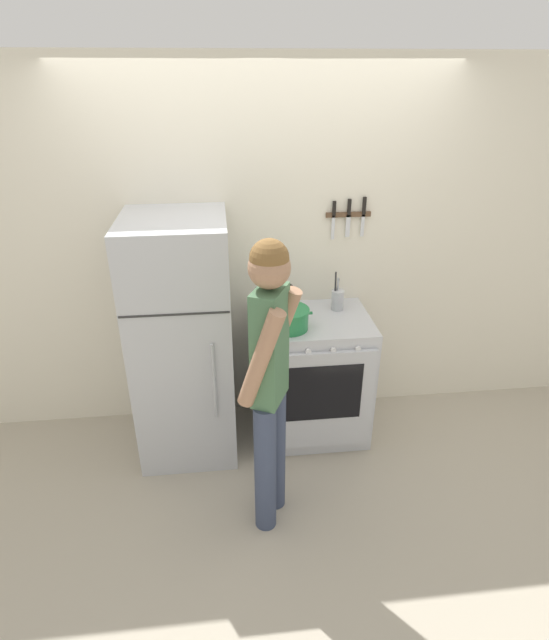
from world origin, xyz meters
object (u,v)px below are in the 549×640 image
at_px(tea_kettle, 286,304).
at_px(utensil_jar, 337,299).
at_px(stove_range, 311,377).
at_px(dutch_oven_pot, 289,319).
at_px(refrigerator, 183,341).
at_px(person, 270,376).

distance_m(tea_kettle, utensil_jar, 0.37).
height_order(stove_range, dutch_oven_pot, dutch_oven_pot).
distance_m(refrigerator, utensil_jar, 1.10).
height_order(refrigerator, person, person).
distance_m(dutch_oven_pot, utensil_jar, 0.45).
xyz_separation_m(refrigerator, utensil_jar, (1.07, 0.17, 0.17)).
bearing_deg(stove_range, dutch_oven_pot, -152.17).
bearing_deg(utensil_jar, person, -121.99).
bearing_deg(dutch_oven_pot, person, -106.11).
bearing_deg(utensil_jar, tea_kettle, -178.90).
xyz_separation_m(refrigerator, dutch_oven_pot, (0.69, -0.08, 0.17)).
bearing_deg(refrigerator, utensil_jar, 9.15).
distance_m(refrigerator, dutch_oven_pot, 0.72).
height_order(tea_kettle, utensil_jar, utensil_jar).
height_order(utensil_jar, person, person).
xyz_separation_m(refrigerator, stove_range, (0.87, 0.02, -0.36)).
bearing_deg(refrigerator, stove_range, 1.13).
bearing_deg(person, dutch_oven_pot, 9.22).
xyz_separation_m(refrigerator, person, (0.50, -0.74, 0.17)).
height_order(refrigerator, stove_range, refrigerator).
relative_size(refrigerator, person, 0.95).
bearing_deg(person, refrigerator, 59.52).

